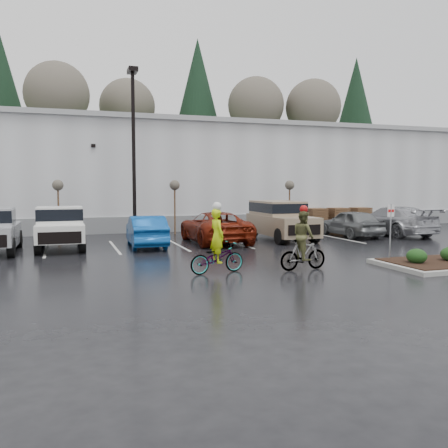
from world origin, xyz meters
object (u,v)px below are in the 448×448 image
object	(u,v)px
car_far_silver	(392,221)
sapling_mid	(175,188)
lamppost	(133,134)
cyclist_hivis	(217,251)
pallet_stack_c	(360,217)
fire_lane_sign	(390,225)
car_red	(215,227)
pallet_stack_a	(316,218)
cyclist_olive	(303,246)
car_blue	(146,231)
sapling_east	(290,188)
car_grey	(351,223)
pickup_white	(60,227)
suv_tan	(282,220)
pallet_stack_b	(338,217)
sapling_west	(58,188)

from	to	relation	value
car_far_silver	sapling_mid	bearing A→B (deg)	-23.81
lamppost	cyclist_hivis	world-z (taller)	lamppost
lamppost	pallet_stack_c	world-z (taller)	lamppost
fire_lane_sign	car_red	bearing A→B (deg)	117.93
pallet_stack_a	cyclist_hivis	bearing A→B (deg)	-129.83
lamppost	cyclist_olive	size ratio (longest dim) A/B	4.15
car_blue	cyclist_hivis	xyz separation A→B (m)	(1.10, -7.55, -0.01)
sapling_east	pallet_stack_c	xyz separation A→B (m)	(6.00, 1.00, -2.05)
sapling_mid	fire_lane_sign	xyz separation A→B (m)	(5.30, -12.80, -1.32)
lamppost	car_grey	size ratio (longest dim) A/B	2.07
fire_lane_sign	sapling_mid	bearing A→B (deg)	112.49
fire_lane_sign	cyclist_hivis	bearing A→B (deg)	179.36
car_far_silver	car_blue	bearing A→B (deg)	-0.27
cyclist_hivis	fire_lane_sign	bearing A→B (deg)	-101.15
sapling_mid	pickup_white	distance (m)	8.01
fire_lane_sign	car_grey	world-z (taller)	fire_lane_sign
sapling_east	car_grey	xyz separation A→B (m)	(1.67, -4.42, -1.97)
pallet_stack_c	car_grey	size ratio (longest dim) A/B	0.30
fire_lane_sign	car_blue	size ratio (longest dim) A/B	0.49
pickup_white	car_far_silver	world-z (taller)	pickup_white
car_far_silver	pallet_stack_c	bearing A→B (deg)	-109.20
pallet_stack_a	suv_tan	distance (m)	7.74
sapling_mid	pallet_stack_b	world-z (taller)	sapling_mid
sapling_east	cyclist_olive	xyz separation A→B (m)	(-5.99, -13.13, -1.91)
cyclist_olive	pickup_white	bearing A→B (deg)	37.64
lamppost	sapling_mid	size ratio (longest dim) A/B	2.88
lamppost	sapling_east	xyz separation A→B (m)	(10.00, 1.00, -2.96)
pallet_stack_a	car_blue	xyz separation A→B (m)	(-12.55, -6.18, 0.06)
car_grey	cyclist_hivis	bearing A→B (deg)	37.57
pallet_stack_c	car_grey	xyz separation A→B (m)	(-4.33, -5.42, 0.09)
pickup_white	lamppost	bearing A→B (deg)	42.14
lamppost	sapling_west	xyz separation A→B (m)	(-4.00, 1.00, -2.96)
sapling_west	car_blue	world-z (taller)	sapling_west
pallet_stack_a	car_red	world-z (taller)	car_red
pallet_stack_c	pickup_white	world-z (taller)	pickup_white
sapling_west	pallet_stack_b	distance (m)	18.34
sapling_mid	car_red	world-z (taller)	sapling_mid
sapling_mid	car_grey	world-z (taller)	sapling_mid
car_red	lamppost	bearing A→B (deg)	-46.04
pickup_white	cyclist_olive	distance (m)	11.68
fire_lane_sign	lamppost	bearing A→B (deg)	123.46
sapling_east	pickup_white	distance (m)	14.71
pallet_stack_a	car_blue	distance (m)	13.99
cyclist_hivis	car_blue	bearing A→B (deg)	-2.20
pickup_white	suv_tan	size ratio (longest dim) A/B	1.02
sapling_east	cyclist_olive	world-z (taller)	sapling_east
lamppost	fire_lane_sign	xyz separation A→B (m)	(7.80, -11.80, -4.28)
sapling_mid	pallet_stack_a	distance (m)	10.26
car_far_silver	cyclist_hivis	world-z (taller)	cyclist_hivis
sapling_east	suv_tan	xyz separation A→B (m)	(-2.76, -4.67, -1.70)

